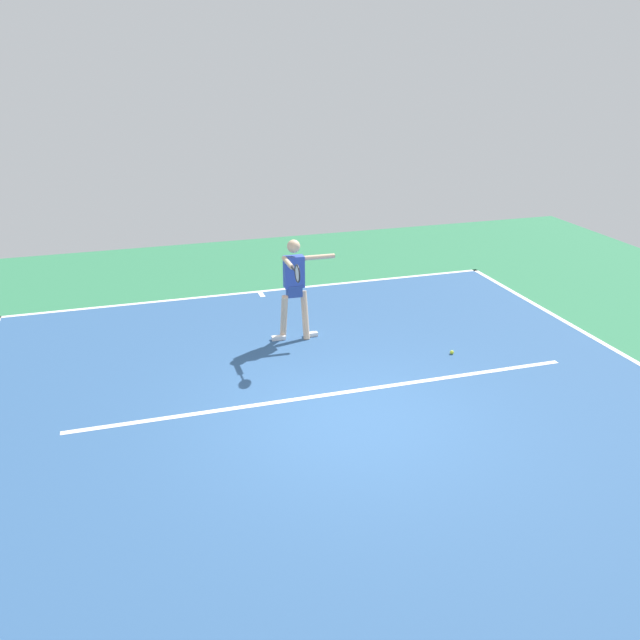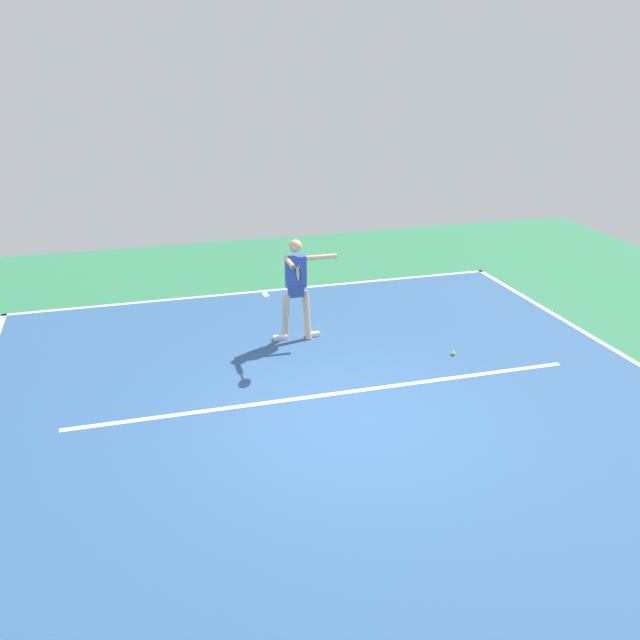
# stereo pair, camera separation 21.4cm
# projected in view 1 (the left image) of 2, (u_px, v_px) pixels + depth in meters

# --- Properties ---
(ground_plane) EXTENTS (19.91, 19.91, 0.00)m
(ground_plane) POSITION_uv_depth(u_px,v_px,m) (352.00, 420.00, 9.75)
(ground_plane) COLOR #2D754C
(court_surface) EXTENTS (10.16, 11.49, 0.00)m
(court_surface) POSITION_uv_depth(u_px,v_px,m) (352.00, 419.00, 9.75)
(court_surface) COLOR #2D5484
(court_surface) RESTS_ON ground_plane
(court_line_baseline_near) EXTENTS (10.16, 0.10, 0.01)m
(court_line_baseline_near) POSITION_uv_depth(u_px,v_px,m) (259.00, 291.00, 14.82)
(court_line_baseline_near) COLOR white
(court_line_baseline_near) RESTS_ON ground_plane
(court_line_service) EXTENTS (7.62, 0.10, 0.01)m
(court_line_service) POSITION_uv_depth(u_px,v_px,m) (334.00, 394.00, 10.47)
(court_line_service) COLOR white
(court_line_service) RESTS_ON ground_plane
(court_line_centre_mark) EXTENTS (0.10, 0.30, 0.01)m
(court_line_centre_mark) POSITION_uv_depth(u_px,v_px,m) (261.00, 294.00, 14.64)
(court_line_centre_mark) COLOR white
(court_line_centre_mark) RESTS_ON ground_plane
(tennis_player) EXTENTS (1.13, 1.21, 1.78)m
(tennis_player) POSITION_uv_depth(u_px,v_px,m) (295.00, 283.00, 12.07)
(tennis_player) COLOR beige
(tennis_player) RESTS_ON ground_plane
(tennis_ball_by_sideline) EXTENTS (0.07, 0.07, 0.07)m
(tennis_ball_by_sideline) POSITION_uv_depth(u_px,v_px,m) (452.00, 352.00, 11.81)
(tennis_ball_by_sideline) COLOR #CCE033
(tennis_ball_by_sideline) RESTS_ON ground_plane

